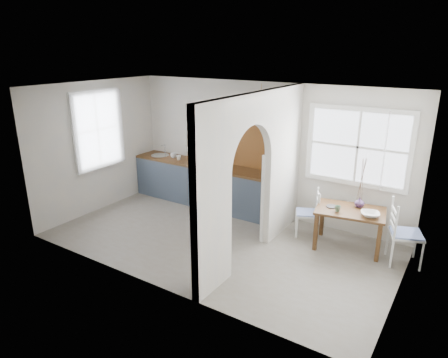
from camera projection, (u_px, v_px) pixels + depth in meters
The scene contains 26 objects.
floor at pixel (218, 241), 6.92m from camera, with size 5.80×3.20×0.01m, color gray.
ceiling at pixel (218, 89), 6.10m from camera, with size 5.80×3.20×0.01m, color beige.
walls at pixel (218, 170), 6.51m from camera, with size 5.81×3.21×2.60m.
partition at pixel (258, 167), 6.15m from camera, with size 0.12×3.20×2.60m.
kitchen_window at pixel (97, 130), 7.88m from camera, with size 0.10×1.16×1.50m, color white, non-canonical shape.
nook_window at pixel (358, 147), 6.74m from camera, with size 1.76×0.10×1.30m, color white, non-canonical shape.
counter at pixel (208, 184), 8.42m from camera, with size 3.50×0.60×0.90m.
sink at pixel (160, 156), 8.93m from camera, with size 0.40×0.40×0.02m, color silver.
backsplash at pixel (254, 146), 7.86m from camera, with size 1.65×0.03×0.90m, color brown.
shelf at pixel (252, 113), 7.58m from camera, with size 1.75×0.20×0.21m.
pendant_lamp at pixel (260, 125), 7.17m from camera, with size 0.26×0.26×0.16m, color beige.
utensil_rail at pixel (276, 154), 6.87m from camera, with size 0.02×0.02×0.50m, color silver.
dining_table at pixel (349, 229), 6.62m from camera, with size 1.09×0.73×0.68m, color brown, non-canonical shape.
chair_left at pixel (307, 212), 7.06m from camera, with size 0.39×0.39×0.85m, color silver, non-canonical shape.
chair_right at pixel (406, 233), 6.09m from camera, with size 0.46×0.46×1.01m, color silver, non-canonical shape.
kettle at pixel (274, 171), 7.39m from camera, with size 0.21×0.17×0.25m, color white, non-canonical shape.
mug_a at pixel (179, 158), 8.56m from camera, with size 0.10×0.10×0.09m, color white.
mug_b at pixel (174, 155), 8.72m from camera, with size 0.13×0.13×0.11m, color white.
knife_block at pixel (211, 157), 8.31m from camera, with size 0.11×0.15×0.24m, color black.
jar at pixel (218, 161), 8.21m from camera, with size 0.10×0.10×0.17m, color #827559.
towel_magenta at pixel (274, 215), 7.33m from camera, with size 0.02×0.03×0.49m, color #AE1A55.
towel_orange at pixel (273, 217), 7.29m from camera, with size 0.02×0.03×0.45m, color #DE4D0A.
bowl at pixel (370, 214), 6.25m from camera, with size 0.28×0.28×0.07m, color white.
table_cup at pixel (338, 209), 6.43m from camera, with size 0.10×0.10×0.09m, color #577255.
plate at pixel (332, 206), 6.63m from camera, with size 0.18×0.18×0.02m, color #322F2F.
vase at pixel (360, 202), 6.60m from camera, with size 0.16×0.16×0.17m, color #482F59.
Camera 1 is at (3.46, -5.18, 3.21)m, focal length 32.00 mm.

